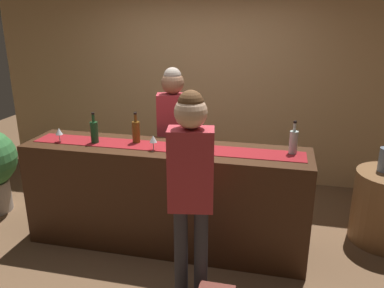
{
  "coord_description": "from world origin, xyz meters",
  "views": [
    {
      "loc": [
        1.04,
        -3.3,
        2.21
      ],
      "look_at": [
        0.27,
        0.0,
        1.09
      ],
      "focal_mm": 36.33,
      "sensor_mm": 36.0,
      "label": 1
    }
  ],
  "objects_px": {
    "wine_bottle_clear": "(293,142)",
    "wine_glass_mid_counter": "(153,139)",
    "wine_bottle_amber": "(136,132)",
    "wine_glass_near_customer": "(59,132)",
    "bartender": "(173,128)",
    "wine_bottle_green": "(94,132)",
    "customer_sipping": "(191,176)"
  },
  "relations": [
    {
      "from": "wine_bottle_amber",
      "to": "wine_bottle_green",
      "type": "bearing_deg",
      "value": -165.87
    },
    {
      "from": "wine_bottle_green",
      "to": "wine_glass_mid_counter",
      "type": "xyz_separation_m",
      "value": [
        0.62,
        -0.08,
        -0.01
      ]
    },
    {
      "from": "wine_bottle_amber",
      "to": "wine_glass_near_customer",
      "type": "xyz_separation_m",
      "value": [
        -0.73,
        -0.15,
        -0.01
      ]
    },
    {
      "from": "bartender",
      "to": "wine_bottle_amber",
      "type": "bearing_deg",
      "value": 52.99
    },
    {
      "from": "wine_glass_near_customer",
      "to": "customer_sipping",
      "type": "height_order",
      "value": "customer_sipping"
    },
    {
      "from": "wine_bottle_green",
      "to": "wine_bottle_amber",
      "type": "distance_m",
      "value": 0.4
    },
    {
      "from": "wine_bottle_amber",
      "to": "wine_glass_near_customer",
      "type": "bearing_deg",
      "value": -168.24
    },
    {
      "from": "wine_bottle_clear",
      "to": "wine_glass_near_customer",
      "type": "height_order",
      "value": "wine_bottle_clear"
    },
    {
      "from": "wine_bottle_green",
      "to": "wine_glass_mid_counter",
      "type": "height_order",
      "value": "wine_bottle_green"
    },
    {
      "from": "wine_bottle_clear",
      "to": "customer_sipping",
      "type": "relative_size",
      "value": 0.18
    },
    {
      "from": "wine_bottle_amber",
      "to": "wine_glass_mid_counter",
      "type": "bearing_deg",
      "value": -37.23
    },
    {
      "from": "wine_glass_mid_counter",
      "to": "customer_sipping",
      "type": "relative_size",
      "value": 0.08
    },
    {
      "from": "wine_glass_near_customer",
      "to": "bartender",
      "type": "bearing_deg",
      "value": 35.02
    },
    {
      "from": "wine_bottle_amber",
      "to": "wine_glass_mid_counter",
      "type": "height_order",
      "value": "wine_bottle_amber"
    },
    {
      "from": "wine_bottle_clear",
      "to": "wine_glass_near_customer",
      "type": "distance_m",
      "value": 2.21
    },
    {
      "from": "customer_sipping",
      "to": "wine_glass_near_customer",
      "type": "bearing_deg",
      "value": 147.23
    },
    {
      "from": "wine_bottle_clear",
      "to": "wine_glass_mid_counter",
      "type": "relative_size",
      "value": 2.1
    },
    {
      "from": "wine_bottle_amber",
      "to": "bartender",
      "type": "xyz_separation_m",
      "value": [
        0.23,
        0.52,
        -0.09
      ]
    },
    {
      "from": "wine_bottle_clear",
      "to": "wine_glass_mid_counter",
      "type": "distance_m",
      "value": 1.25
    },
    {
      "from": "wine_bottle_amber",
      "to": "wine_glass_near_customer",
      "type": "relative_size",
      "value": 2.1
    },
    {
      "from": "wine_bottle_clear",
      "to": "wine_glass_mid_counter",
      "type": "height_order",
      "value": "wine_bottle_clear"
    },
    {
      "from": "wine_glass_near_customer",
      "to": "bartender",
      "type": "xyz_separation_m",
      "value": [
        0.96,
        0.67,
        -0.09
      ]
    },
    {
      "from": "bartender",
      "to": "wine_bottle_clear",
      "type": "bearing_deg",
      "value": 144.54
    },
    {
      "from": "wine_bottle_amber",
      "to": "wine_glass_mid_counter",
      "type": "distance_m",
      "value": 0.29
    },
    {
      "from": "wine_bottle_amber",
      "to": "wine_bottle_clear",
      "type": "bearing_deg",
      "value": 0.66
    },
    {
      "from": "wine_glass_near_customer",
      "to": "wine_bottle_clear",
      "type": "bearing_deg",
      "value": 4.4
    },
    {
      "from": "wine_bottle_clear",
      "to": "customer_sipping",
      "type": "distance_m",
      "value": 1.08
    },
    {
      "from": "bartender",
      "to": "customer_sipping",
      "type": "xyz_separation_m",
      "value": [
        0.5,
        -1.28,
        0.01
      ]
    },
    {
      "from": "wine_glass_near_customer",
      "to": "wine_bottle_green",
      "type": "bearing_deg",
      "value": 9.06
    },
    {
      "from": "wine_bottle_green",
      "to": "customer_sipping",
      "type": "distance_m",
      "value": 1.29
    },
    {
      "from": "customer_sipping",
      "to": "wine_bottle_green",
      "type": "bearing_deg",
      "value": 139.05
    },
    {
      "from": "wine_glass_near_customer",
      "to": "wine_glass_mid_counter",
      "type": "distance_m",
      "value": 0.97
    }
  ]
}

